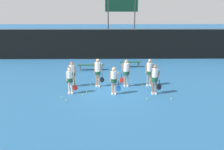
# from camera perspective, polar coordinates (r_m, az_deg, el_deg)

# --- Properties ---
(ground_plane) EXTENTS (140.00, 140.00, 0.00)m
(ground_plane) POSITION_cam_1_polar(r_m,az_deg,el_deg) (13.55, -0.05, -3.88)
(ground_plane) COLOR #235684
(fence_windscreen) EXTENTS (60.00, 0.08, 3.03)m
(fence_windscreen) POSITION_cam_1_polar(r_m,az_deg,el_deg) (22.02, -0.34, 8.11)
(fence_windscreen) COLOR black
(fence_windscreen) RESTS_ON ground_plane
(scoreboard) EXTENTS (3.39, 0.15, 6.23)m
(scoreboard) POSITION_cam_1_polar(r_m,az_deg,el_deg) (23.65, 2.50, 16.70)
(scoreboard) COLOR #515156
(scoreboard) RESTS_ON ground_plane
(bench_courtside) EXTENTS (2.17, 0.47, 0.46)m
(bench_courtside) POSITION_cam_1_polar(r_m,az_deg,el_deg) (18.01, -5.49, 2.52)
(bench_courtside) COLOR #19472D
(bench_courtside) RESTS_ON ground_plane
(bench_far) EXTENTS (1.81, 0.60, 0.45)m
(bench_far) POSITION_cam_1_polar(r_m,az_deg,el_deg) (19.00, 4.85, 3.24)
(bench_far) COLOR #19472D
(bench_far) RESTS_ON ground_plane
(player_0) EXTENTS (0.63, 0.33, 1.61)m
(player_0) POSITION_cam_1_polar(r_m,az_deg,el_deg) (12.87, -10.89, -0.88)
(player_0) COLOR beige
(player_0) RESTS_ON ground_plane
(player_1) EXTENTS (0.63, 0.35, 1.64)m
(player_1) POSITION_cam_1_polar(r_m,az_deg,el_deg) (12.53, 0.53, -0.90)
(player_1) COLOR tan
(player_1) RESTS_ON ground_plane
(player_2) EXTENTS (0.64, 0.37, 1.76)m
(player_2) POSITION_cam_1_polar(r_m,az_deg,el_deg) (12.80, 11.14, -0.55)
(player_2) COLOR #8C664C
(player_2) RESTS_ON ground_plane
(player_3) EXTENTS (0.66, 0.39, 1.64)m
(player_3) POSITION_cam_1_polar(r_m,az_deg,el_deg) (14.08, -10.37, 0.76)
(player_3) COLOR tan
(player_3) RESTS_ON ground_plane
(player_4) EXTENTS (0.63, 0.36, 1.82)m
(player_4) POSITION_cam_1_polar(r_m,az_deg,el_deg) (13.84, -3.73, 1.20)
(player_4) COLOR tan
(player_4) RESTS_ON ground_plane
(player_5) EXTENTS (0.66, 0.39, 1.76)m
(player_5) POSITION_cam_1_polar(r_m,az_deg,el_deg) (13.87, 3.71, 1.09)
(player_5) COLOR tan
(player_5) RESTS_ON ground_plane
(player_6) EXTENTS (0.65, 0.37, 1.76)m
(player_6) POSITION_cam_1_polar(r_m,az_deg,el_deg) (14.17, 9.77, 1.23)
(player_6) COLOR tan
(player_6) RESTS_ON ground_plane
(tennis_ball_0) EXTENTS (0.07, 0.07, 0.07)m
(tennis_ball_0) POSITION_cam_1_polar(r_m,az_deg,el_deg) (14.39, 7.91, -2.67)
(tennis_ball_0) COLOR #CCE033
(tennis_ball_0) RESTS_ON ground_plane
(tennis_ball_1) EXTENTS (0.07, 0.07, 0.07)m
(tennis_ball_1) POSITION_cam_1_polar(r_m,az_deg,el_deg) (12.77, -7.67, -5.18)
(tennis_ball_1) COLOR #CCE033
(tennis_ball_1) RESTS_ON ground_plane
(tennis_ball_2) EXTENTS (0.07, 0.07, 0.07)m
(tennis_ball_2) POSITION_cam_1_polar(r_m,az_deg,el_deg) (12.53, 15.27, -6.07)
(tennis_ball_2) COLOR #CCE033
(tennis_ball_2) RESTS_ON ground_plane
(tennis_ball_3) EXTENTS (0.07, 0.07, 0.07)m
(tennis_ball_3) POSITION_cam_1_polar(r_m,az_deg,el_deg) (15.52, -3.66, -1.12)
(tennis_ball_3) COLOR #CCE033
(tennis_ball_3) RESTS_ON ground_plane
(tennis_ball_4) EXTENTS (0.07, 0.07, 0.07)m
(tennis_ball_4) POSITION_cam_1_polar(r_m,az_deg,el_deg) (12.21, 9.13, -6.26)
(tennis_ball_4) COLOR #CCE033
(tennis_ball_4) RESTS_ON ground_plane
(tennis_ball_5) EXTENTS (0.07, 0.07, 0.07)m
(tennis_ball_5) POSITION_cam_1_polar(r_m,az_deg,el_deg) (15.07, -9.42, -1.85)
(tennis_ball_5) COLOR #CCE033
(tennis_ball_5) RESTS_ON ground_plane
(tennis_ball_6) EXTENTS (0.07, 0.07, 0.07)m
(tennis_ball_6) POSITION_cam_1_polar(r_m,az_deg,el_deg) (14.39, -5.52, -2.58)
(tennis_ball_6) COLOR #CCE033
(tennis_ball_6) RESTS_ON ground_plane
(tennis_ball_7) EXTENTS (0.07, 0.07, 0.07)m
(tennis_ball_7) POSITION_cam_1_polar(r_m,az_deg,el_deg) (12.14, -11.82, -6.55)
(tennis_ball_7) COLOR #CCE033
(tennis_ball_7) RESTS_ON ground_plane
(tennis_ball_8) EXTENTS (0.07, 0.07, 0.07)m
(tennis_ball_8) POSITION_cam_1_polar(r_m,az_deg,el_deg) (15.33, -2.75, -1.33)
(tennis_ball_8) COLOR #CCE033
(tennis_ball_8) RESTS_ON ground_plane
(tennis_ball_9) EXTENTS (0.07, 0.07, 0.07)m
(tennis_ball_9) POSITION_cam_1_polar(r_m,az_deg,el_deg) (12.64, -13.01, -5.69)
(tennis_ball_9) COLOR #CCE033
(tennis_ball_9) RESTS_ON ground_plane
(tennis_ball_10) EXTENTS (0.06, 0.06, 0.06)m
(tennis_ball_10) POSITION_cam_1_polar(r_m,az_deg,el_deg) (13.15, -6.65, -4.48)
(tennis_ball_10) COLOR #CCE033
(tennis_ball_10) RESTS_ON ground_plane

